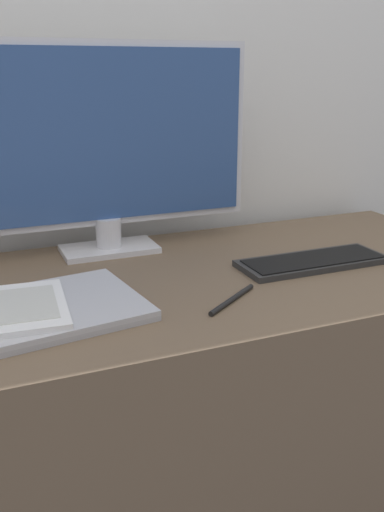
{
  "coord_description": "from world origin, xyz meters",
  "views": [
    {
      "loc": [
        -0.27,
        -0.74,
        1.13
      ],
      "look_at": [
        0.1,
        0.15,
        0.81
      ],
      "focal_mm": 40.0,
      "sensor_mm": 36.0,
      "label": 1
    }
  ],
  "objects": [
    {
      "name": "desk",
      "position": [
        0.0,
        0.21,
        0.38
      ],
      "size": [
        1.57,
        0.58,
        0.75
      ],
      "color": "brown",
      "rests_on": "ground_plane"
    },
    {
      "name": "monitor",
      "position": [
        0.01,
        0.41,
        0.98
      ],
      "size": [
        0.63,
        0.11,
        0.43
      ],
      "color": "silver",
      "rests_on": "desk"
    },
    {
      "name": "wall_back",
      "position": [
        0.0,
        0.58,
        1.2
      ],
      "size": [
        3.6,
        0.05,
        2.4
      ],
      "color": "silver",
      "rests_on": "ground_plane"
    },
    {
      "name": "keyboard",
      "position": [
        0.37,
        0.17,
        0.76
      ],
      "size": [
        0.31,
        0.11,
        0.01
      ],
      "color": "#282828",
      "rests_on": "desk"
    },
    {
      "name": "pen",
      "position": [
        0.13,
        0.06,
        0.76
      ],
      "size": [
        0.12,
        0.09,
        0.01
      ],
      "color": "black",
      "rests_on": "desk"
    },
    {
      "name": "ereader",
      "position": [
        -0.2,
        0.12,
        0.78
      ],
      "size": [
        0.15,
        0.21,
        0.01
      ],
      "color": "white",
      "rests_on": "laptop"
    },
    {
      "name": "laptop",
      "position": [
        -0.18,
        0.12,
        0.76
      ],
      "size": [
        0.35,
        0.27,
        0.02
      ],
      "color": "#A3A3A8",
      "rests_on": "desk"
    }
  ]
}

